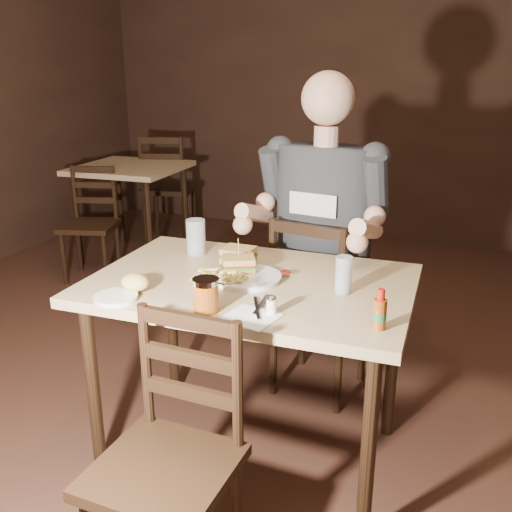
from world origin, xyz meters
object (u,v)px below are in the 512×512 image
at_px(diner, 320,196).
at_px(syrup_dispenser, 206,295).
at_px(main_table, 251,300).
at_px(side_plate, 116,298).
at_px(chair_far, 321,304).
at_px(bg_chair_near, 89,225).
at_px(bg_table, 131,176).
at_px(dinner_plate, 247,278).
at_px(glass_left, 196,237).
at_px(glass_right, 343,275).
at_px(hot_sauce, 380,309).
at_px(bg_chair_far, 169,188).
at_px(chair_near, 163,470).

distance_m(diner, syrup_dispenser, 0.89).
distance_m(main_table, side_plate, 0.51).
height_order(chair_far, bg_chair_near, chair_far).
relative_size(bg_table, dinner_plate, 3.46).
relative_size(bg_chair_near, diner, 0.78).
bearing_deg(bg_chair_near, glass_left, -56.57).
height_order(glass_right, syrup_dispenser, glass_right).
bearing_deg(hot_sauce, dinner_plate, 158.82).
xyz_separation_m(diner, glass_right, (0.26, -0.53, -0.15)).
distance_m(bg_chair_near, diner, 2.28).
xyz_separation_m(bg_chair_near, side_plate, (1.60, -1.74, 0.36)).
relative_size(bg_chair_far, hot_sauce, 7.33).
distance_m(bg_chair_far, syrup_dispenser, 3.42).
bearing_deg(glass_right, chair_near, -114.31).
relative_size(glass_right, syrup_dispenser, 1.19).
bearing_deg(diner, syrup_dispenser, -91.71).
bearing_deg(chair_far, chair_near, 92.43).
bearing_deg(chair_far, bg_chair_near, -15.67).
height_order(diner, glass_right, diner).
relative_size(chair_far, glass_left, 5.97).
xyz_separation_m(hot_sauce, syrup_dispenser, (-0.55, -0.10, -0.01)).
height_order(glass_right, side_plate, glass_right).
distance_m(main_table, bg_chair_near, 2.40).
bearing_deg(glass_right, chair_far, 113.84).
bearing_deg(chair_near, bg_chair_near, 132.83).
bearing_deg(dinner_plate, glass_right, 4.35).
bearing_deg(chair_near, syrup_dispenser, 96.39).
bearing_deg(bg_chair_near, syrup_dispenser, -61.34).
height_order(bg_table, bg_chair_far, bg_chair_far).
bearing_deg(glass_right, side_plate, -151.17).
bearing_deg(main_table, bg_chair_near, 144.68).
distance_m(bg_table, side_plate, 2.80).
distance_m(main_table, hot_sauce, 0.60).
bearing_deg(main_table, chair_near, -87.28).
distance_m(bg_chair_near, dinner_plate, 2.41).
height_order(main_table, syrup_dispenser, syrup_dispenser).
bearing_deg(glass_right, bg_chair_near, 149.40).
xyz_separation_m(chair_far, diner, (-0.00, -0.05, 0.54)).
distance_m(bg_table, diner, 2.48).
height_order(chair_far, side_plate, chair_far).
bearing_deg(bg_chair_far, glass_left, 107.91).
xyz_separation_m(main_table, hot_sauce, (0.53, -0.22, 0.15)).
bearing_deg(bg_chair_far, chair_far, 120.28).
relative_size(bg_chair_near, glass_right, 6.10).
relative_size(main_table, chair_far, 1.40).
xyz_separation_m(hot_sauce, side_plate, (-0.88, -0.14, -0.06)).
relative_size(bg_chair_near, side_plate, 5.56).
relative_size(bg_chair_far, dinner_plate, 3.80).
xyz_separation_m(bg_chair_far, diner, (2.04, -1.93, 0.51)).
xyz_separation_m(chair_far, syrup_dispenser, (-0.11, -0.92, 0.38)).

